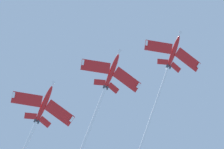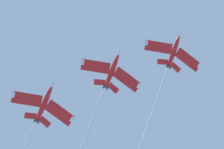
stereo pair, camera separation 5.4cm
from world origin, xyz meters
name	(u,v)px [view 1 (the left image)]	position (x,y,z in m)	size (l,w,h in m)	color
jet_lead	(168,69)	(-19.10, -18.43, 151.77)	(38.41, 23.91, 24.88)	red
jet_second	(102,98)	(-25.70, -39.78, 141.86)	(40.37, 24.68, 24.52)	red
jet_third	(31,135)	(-34.54, -60.71, 133.88)	(40.20, 24.97, 24.93)	red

